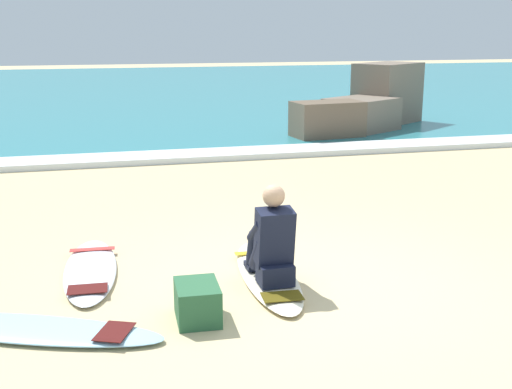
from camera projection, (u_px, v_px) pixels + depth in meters
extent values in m
plane|color=#CCB584|center=(316.00, 289.00, 6.30)|extent=(80.00, 80.00, 0.00)
cube|color=teal|center=(139.00, 90.00, 25.40)|extent=(80.00, 28.00, 0.10)
cube|color=white|center=(199.00, 155.00, 12.54)|extent=(80.00, 0.90, 0.11)
ellipsoid|color=#EFE5C6|center=(268.00, 275.00, 6.56)|extent=(0.65, 2.05, 0.07)
cube|color=gold|center=(257.00, 252.00, 7.09)|extent=(0.48, 0.13, 0.01)
cube|color=#4C400C|center=(282.00, 296.00, 5.94)|extent=(0.38, 0.26, 0.01)
cube|color=black|center=(275.00, 274.00, 6.19)|extent=(0.32, 0.26, 0.20)
cylinder|color=black|center=(260.00, 253.00, 6.30)|extent=(0.15, 0.41, 0.43)
cylinder|color=black|center=(253.00, 250.00, 6.50)|extent=(0.12, 0.26, 0.42)
cube|color=black|center=(251.00, 266.00, 6.61)|extent=(0.10, 0.22, 0.05)
cylinder|color=black|center=(280.00, 251.00, 6.35)|extent=(0.15, 0.41, 0.43)
cylinder|color=black|center=(275.00, 248.00, 6.56)|extent=(0.12, 0.26, 0.42)
cube|color=black|center=(274.00, 264.00, 6.67)|extent=(0.10, 0.22, 0.05)
cube|color=black|center=(274.00, 237.00, 6.14)|extent=(0.34, 0.29, 0.57)
sphere|color=tan|center=(274.00, 196.00, 6.08)|extent=(0.21, 0.21, 0.21)
cylinder|color=black|center=(256.00, 231.00, 6.24)|extent=(0.09, 0.40, 0.31)
cylinder|color=black|center=(284.00, 229.00, 6.31)|extent=(0.09, 0.40, 0.31)
ellipsoid|color=#9ED1E5|center=(29.00, 329.00, 5.38)|extent=(2.31, 1.41, 0.07)
cube|color=#4A1311|center=(114.00, 331.00, 5.25)|extent=(0.37, 0.43, 0.01)
ellipsoid|color=silver|center=(90.00, 270.00, 6.69)|extent=(0.62, 1.93, 0.07)
cube|color=red|center=(92.00, 249.00, 7.19)|extent=(0.48, 0.13, 0.01)
cube|color=#4A1311|center=(87.00, 289.00, 6.11)|extent=(0.38, 0.26, 0.01)
cube|color=#756656|center=(361.00, 116.00, 15.23)|extent=(1.92, 1.79, 0.84)
cube|color=#756656|center=(387.00, 95.00, 16.39)|extent=(2.01, 1.84, 1.57)
cube|color=brown|center=(327.00, 121.00, 14.37)|extent=(1.59, 1.00, 0.86)
cube|color=#285B38|center=(197.00, 302.00, 5.59)|extent=(0.38, 0.50, 0.32)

